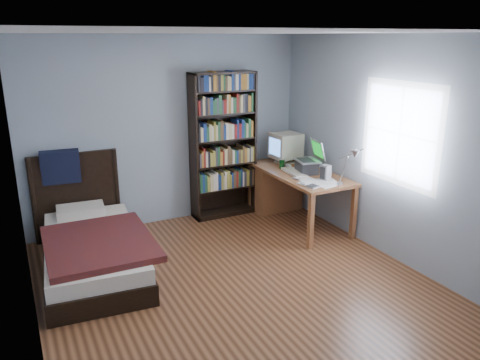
{
  "coord_description": "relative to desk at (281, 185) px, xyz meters",
  "views": [
    {
      "loc": [
        -1.91,
        -3.83,
        2.47
      ],
      "look_at": [
        0.37,
        0.69,
        0.91
      ],
      "focal_mm": 35.0,
      "sensor_mm": 36.0,
      "label": 1
    }
  ],
  "objects": [
    {
      "name": "keyboard",
      "position": [
        -0.11,
        -0.5,
        0.33
      ],
      "size": [
        0.23,
        0.48,
        0.04
      ],
      "primitive_type": "cube",
      "rotation": [
        0.0,
        0.07,
        -0.12
      ],
      "color": "beige",
      "rests_on": "desk"
    },
    {
      "name": "laptop",
      "position": [
        0.07,
        -0.54,
        0.43
      ],
      "size": [
        0.41,
        0.4,
        0.43
      ],
      "color": "#2D2D30",
      "rests_on": "desk"
    },
    {
      "name": "soda_can",
      "position": [
        -0.12,
        -0.2,
        0.38
      ],
      "size": [
        0.07,
        0.07,
        0.13
      ],
      "primitive_type": "cylinder",
      "color": "#063117",
      "rests_on": "desk"
    },
    {
      "name": "desk_lamp",
      "position": [
        0.01,
        -1.48,
        0.75
      ],
      "size": [
        0.21,
        0.46,
        0.54
      ],
      "color": "#99999E",
      "rests_on": "desk"
    },
    {
      "name": "mouse",
      "position": [
        -0.01,
        -0.19,
        0.33
      ],
      "size": [
        0.07,
        0.12,
        0.04
      ],
      "primitive_type": "ellipsoid",
      "color": "silver",
      "rests_on": "desk"
    },
    {
      "name": "bookshelf",
      "position": [
        -0.77,
        0.3,
        0.6
      ],
      "size": [
        0.91,
        0.3,
        2.02
      ],
      "color": "black",
      "rests_on": "floor"
    },
    {
      "name": "crt_monitor",
      "position": [
        0.07,
        0.02,
        0.56
      ],
      "size": [
        0.4,
        0.36,
        0.44
      ],
      "color": "beige",
      "rests_on": "desk"
    },
    {
      "name": "speaker",
      "position": [
        0.09,
        -0.91,
        0.41
      ],
      "size": [
        0.12,
        0.12,
        0.2
      ],
      "primitive_type": "cube",
      "rotation": [
        0.0,
        0.0,
        0.22
      ],
      "color": "#98989B",
      "rests_on": "desk"
    },
    {
      "name": "desk",
      "position": [
        0.0,
        0.0,
        0.0
      ],
      "size": [
        0.75,
        1.62,
        0.73
      ],
      "color": "brown",
      "rests_on": "floor"
    },
    {
      "name": "phone_silver",
      "position": [
        -0.23,
        -0.73,
        0.33
      ],
      "size": [
        0.09,
        0.12,
        0.02
      ],
      "primitive_type": "cube",
      "rotation": [
        0.0,
        0.0,
        0.31
      ],
      "color": "silver",
      "rests_on": "desk"
    },
    {
      "name": "bed",
      "position": [
        -2.76,
        -0.5,
        -0.16
      ],
      "size": [
        1.18,
        2.13,
        1.16
      ],
      "color": "black",
      "rests_on": "floor"
    },
    {
      "name": "external_drive",
      "position": [
        -0.24,
        -1.1,
        0.33
      ],
      "size": [
        0.14,
        0.14,
        0.02
      ],
      "primitive_type": "cube",
      "rotation": [
        0.0,
        0.0,
        0.22
      ],
      "color": "#98989B",
      "rests_on": "desk"
    },
    {
      "name": "room",
      "position": [
        -1.48,
        -1.64,
        0.84
      ],
      "size": [
        4.2,
        4.24,
        2.5
      ],
      "color": "#4C2916",
      "rests_on": "ground"
    },
    {
      "name": "phone_grey",
      "position": [
        -0.28,
        -0.94,
        0.32
      ],
      "size": [
        0.07,
        0.1,
        0.02
      ],
      "primitive_type": "cube",
      "rotation": [
        0.0,
        0.0,
        -0.36
      ],
      "color": "#98989B",
      "rests_on": "desk"
    }
  ]
}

